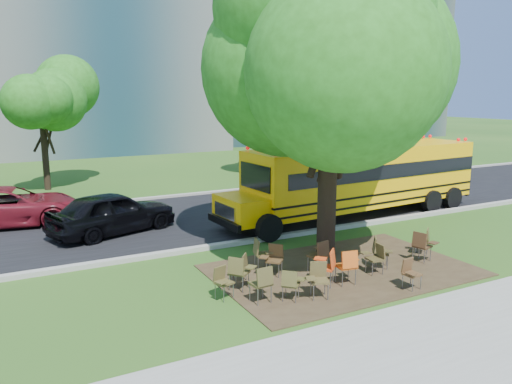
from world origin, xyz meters
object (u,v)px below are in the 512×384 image
school_bus (363,176)px  chair_15 (222,279)px  bg_car_red (10,206)px  chair_12 (379,250)px  chair_11 (320,253)px  chair_3 (318,276)px  chair_9 (274,257)px  chair_5 (410,271)px  chair_0 (263,280)px  black_car (113,212)px  chair_1 (291,282)px  chair_10 (261,251)px  chair_6 (376,256)px  main_tree (330,71)px  chair_7 (422,244)px  chair_8 (241,265)px  chair_14 (239,270)px  chair_2 (327,264)px  chair_13 (424,238)px  chair_4 (348,263)px

school_bus → chair_15: size_ratio=14.71×
bg_car_red → chair_12: bearing=-129.9°
chair_11 → chair_15: (-3.03, -0.34, -0.09)m
chair_15 → chair_3: bearing=135.8°
chair_9 → chair_5: bearing=-179.2°
chair_0 → black_car: black_car is taller
chair_1 → chair_10: bearing=124.9°
chair_1 → bg_car_red: bearing=161.9°
chair_3 → chair_15: bearing=-3.5°
chair_6 → chair_15: chair_6 is taller
main_tree → chair_7: 5.58m
chair_8 → chair_10: bearing=-19.7°
chair_6 → chair_7: (1.79, 0.09, 0.05)m
school_bus → chair_7: size_ratio=12.51×
black_car → school_bus: bearing=-119.7°
chair_7 → chair_3: bearing=-95.9°
chair_1 → chair_6: bearing=54.5°
bg_car_red → chair_14: bearing=-145.4°
chair_1 → chair_11: 2.09m
school_bus → bg_car_red: bearing=155.5°
chair_8 → chair_11: bearing=-60.9°
chair_10 → chair_15: bearing=-41.6°
chair_1 → black_car: 8.20m
chair_10 → chair_1: bearing=2.8°
chair_2 → chair_8: size_ratio=1.24×
chair_9 → chair_11: (1.19, -0.42, 0.04)m
chair_10 → chair_11: (1.31, -0.91, 0.02)m
chair_6 → chair_10: chair_10 is taller
chair_13 → chair_10: bearing=128.8°
chair_7 → chair_8: (-5.30, 0.99, -0.09)m
chair_8 → chair_13: size_ratio=0.94×
chair_0 → chair_4: chair_4 is taller
chair_14 → bg_car_red: bg_car_red is taller
chair_3 → chair_5: size_ratio=1.11×
chair_9 → chair_15: (-1.84, -0.76, -0.05)m
chair_11 → bg_car_red: bg_car_red is taller
chair_9 → black_car: 6.81m
chair_8 → chair_15: 1.09m
chair_5 → black_car: black_car is taller
chair_10 → black_car: black_car is taller
main_tree → bg_car_red: main_tree is taller
chair_1 → chair_12: 3.43m
chair_2 → chair_4: bearing=-66.3°
main_tree → chair_7: bearing=-43.8°
main_tree → black_car: bearing=134.5°
chair_4 → bg_car_red: size_ratio=0.18×
main_tree → chair_0: main_tree is taller
chair_2 → chair_5: size_ratio=1.23×
chair_13 → chair_15: size_ratio=1.06×
chair_7 → chair_9: chair_7 is taller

